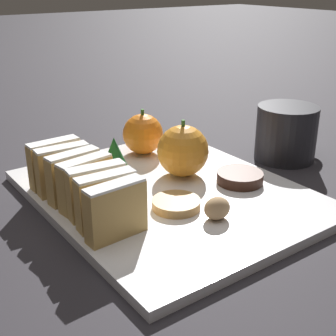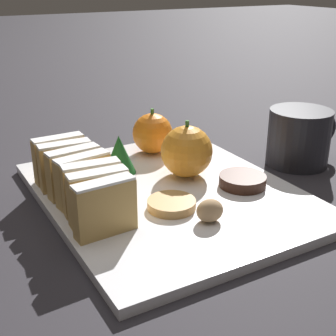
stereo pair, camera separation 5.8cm
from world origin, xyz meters
name	(u,v)px [view 2 (the right image)]	position (x,y,z in m)	size (l,w,h in m)	color
ground_plane	(168,198)	(0.00, 0.00, 0.00)	(6.00, 6.00, 0.00)	#28262B
serving_platter	(168,194)	(0.00, 0.00, 0.01)	(0.30, 0.36, 0.01)	white
stollen_slice_front	(105,208)	(-0.11, -0.06, 0.04)	(0.07, 0.02, 0.06)	tan
stollen_slice_second	(99,197)	(-0.11, -0.04, 0.04)	(0.07, 0.02, 0.06)	tan
stollen_slice_third	(92,188)	(-0.10, -0.01, 0.04)	(0.07, 0.03, 0.06)	tan
stollen_slice_fourth	(83,180)	(-0.10, 0.02, 0.04)	(0.07, 0.03, 0.06)	tan
stollen_slice_fifth	(74,172)	(-0.11, 0.04, 0.04)	(0.07, 0.03, 0.06)	tan
stollen_slice_sixth	(66,165)	(-0.11, 0.07, 0.04)	(0.07, 0.02, 0.06)	tan
stollen_slice_back	(60,159)	(-0.11, 0.10, 0.04)	(0.07, 0.02, 0.06)	tan
orange_near	(187,151)	(0.04, 0.03, 0.05)	(0.07, 0.07, 0.08)	orange
orange_far	(153,133)	(0.05, 0.13, 0.04)	(0.06, 0.06, 0.07)	orange
walnut	(212,210)	(0.00, -0.09, 0.02)	(0.03, 0.03, 0.03)	tan
chocolate_cookie	(242,181)	(0.09, -0.04, 0.02)	(0.06, 0.06, 0.01)	#381E14
gingerbread_cookie	(172,204)	(-0.02, -0.05, 0.02)	(0.06, 0.06, 0.01)	tan
evergreen_sprig	(119,154)	(-0.03, 0.08, 0.04)	(0.04, 0.04, 0.05)	#195623
coffee_mug	(300,137)	(0.23, 0.01, 0.04)	(0.12, 0.09, 0.08)	#232328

